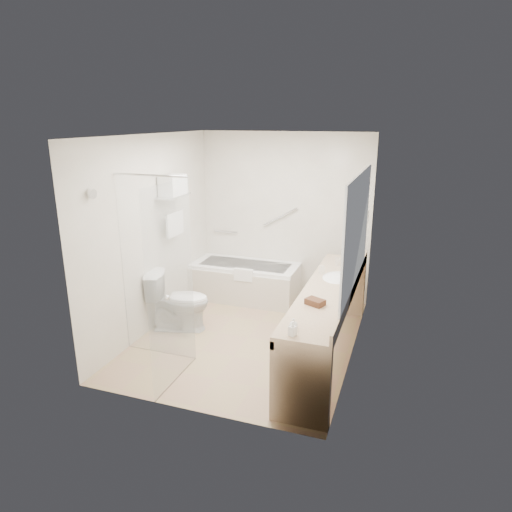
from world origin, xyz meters
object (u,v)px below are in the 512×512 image
(vanity_counter, at_px, (328,306))
(bathtub, at_px, (245,281))
(water_bottle_left, at_px, (343,255))
(toilet, at_px, (179,301))
(amenity_basket, at_px, (315,302))

(vanity_counter, bearing_deg, bathtub, 137.65)
(bathtub, distance_m, vanity_counter, 2.09)
(vanity_counter, xyz_separation_m, water_bottle_left, (-0.01, 1.04, 0.30))
(bathtub, relative_size, vanity_counter, 0.59)
(toilet, bearing_deg, vanity_counter, -108.31)
(bathtub, distance_m, toilet, 1.37)
(vanity_counter, distance_m, water_bottle_left, 1.08)
(vanity_counter, relative_size, water_bottle_left, 13.41)
(bathtub, height_order, vanity_counter, vanity_counter)
(vanity_counter, bearing_deg, water_bottle_left, 90.56)
(amenity_basket, height_order, water_bottle_left, water_bottle_left)
(vanity_counter, xyz_separation_m, amenity_basket, (-0.05, -0.51, 0.24))
(bathtub, distance_m, amenity_basket, 2.48)
(toilet, distance_m, amenity_basket, 2.08)
(toilet, bearing_deg, amenity_basket, -123.02)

